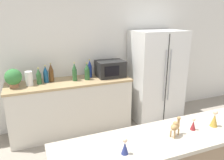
{
  "coord_description": "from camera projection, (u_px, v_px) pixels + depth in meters",
  "views": [
    {
      "loc": [
        -0.99,
        -1.06,
        1.97
      ],
      "look_at": [
        -0.03,
        1.36,
        1.18
      ],
      "focal_mm": 35.0,
      "sensor_mm": 36.0,
      "label": 1
    }
  ],
  "objects": [
    {
      "name": "refrigerator",
      "position": [
        156.0,
        76.0,
        4.15
      ],
      "size": [
        0.93,
        0.69,
        1.69
      ],
      "color": "white",
      "rests_on": "ground_plane"
    },
    {
      "name": "back_bottle_3",
      "position": [
        87.0,
        72.0,
        3.64
      ],
      "size": [
        0.08,
        0.08,
        0.29
      ],
      "color": "#2D6033",
      "rests_on": "back_counter"
    },
    {
      "name": "wise_man_figurine_purple",
      "position": [
        193.0,
        125.0,
        1.98
      ],
      "size": [
        0.05,
        0.05,
        0.12
      ],
      "color": "maroon",
      "rests_on": "bar_counter"
    },
    {
      "name": "paper_towel_roll",
      "position": [
        29.0,
        79.0,
        3.35
      ],
      "size": [
        0.11,
        0.11,
        0.22
      ],
      "color": "white",
      "rests_on": "back_counter"
    },
    {
      "name": "back_bottle_2",
      "position": [
        90.0,
        69.0,
        3.78
      ],
      "size": [
        0.08,
        0.08,
        0.32
      ],
      "color": "navy",
      "rests_on": "back_counter"
    },
    {
      "name": "wise_man_figurine_crimson",
      "position": [
        214.0,
        119.0,
        2.04
      ],
      "size": [
        0.07,
        0.07,
        0.16
      ],
      "color": "#B28933",
      "rests_on": "bar_counter"
    },
    {
      "name": "potted_plant",
      "position": [
        13.0,
        78.0,
        3.24
      ],
      "size": [
        0.25,
        0.25,
        0.29
      ],
      "color": "#9E6B47",
      "rests_on": "back_counter"
    },
    {
      "name": "back_counter",
      "position": [
        72.0,
        106.0,
        3.74
      ],
      "size": [
        2.02,
        0.63,
        0.91
      ],
      "color": "silver",
      "rests_on": "ground_plane"
    },
    {
      "name": "back_bottle_5",
      "position": [
        46.0,
        74.0,
        3.49
      ],
      "size": [
        0.08,
        0.08,
        0.28
      ],
      "color": "navy",
      "rests_on": "back_counter"
    },
    {
      "name": "wall_back",
      "position": [
        85.0,
        54.0,
        3.92
      ],
      "size": [
        8.0,
        0.06,
        2.55
      ],
      "color": "white",
      "rests_on": "ground_plane"
    },
    {
      "name": "back_bottle_4",
      "position": [
        51.0,
        73.0,
        3.53
      ],
      "size": [
        0.08,
        0.08,
        0.31
      ],
      "color": "brown",
      "rests_on": "back_counter"
    },
    {
      "name": "back_bottle_0",
      "position": [
        39.0,
        76.0,
        3.41
      ],
      "size": [
        0.08,
        0.08,
        0.26
      ],
      "color": "#2D6033",
      "rests_on": "back_counter"
    },
    {
      "name": "camel_figurine",
      "position": [
        176.0,
        126.0,
        1.87
      ],
      "size": [
        0.13,
        0.1,
        0.16
      ],
      "color": "#A87F4C",
      "rests_on": "bar_counter"
    },
    {
      "name": "wise_man_figurine_blue",
      "position": [
        125.0,
        147.0,
        1.64
      ],
      "size": [
        0.06,
        0.06,
        0.13
      ],
      "color": "navy",
      "rests_on": "bar_counter"
    },
    {
      "name": "microwave",
      "position": [
        110.0,
        69.0,
        3.84
      ],
      "size": [
        0.48,
        0.37,
        0.28
      ],
      "color": "black",
      "rests_on": "back_counter"
    },
    {
      "name": "back_bottle_1",
      "position": [
        75.0,
        72.0,
        3.57
      ],
      "size": [
        0.07,
        0.07,
        0.3
      ],
      "color": "#2D6033",
      "rests_on": "back_counter"
    }
  ]
}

